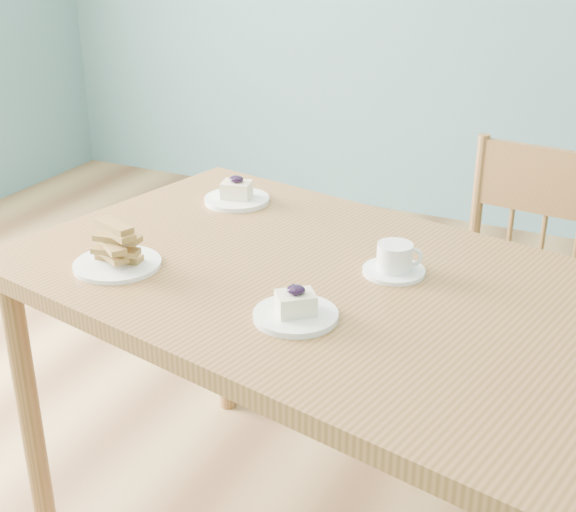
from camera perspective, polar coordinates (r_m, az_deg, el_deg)
The scene contains 7 objects.
room at distance 1.67m, azimuth -4.05°, elevation 16.73°, with size 5.01×5.01×2.71m.
dining_table at distance 1.76m, azimuth 3.94°, elevation -4.28°, with size 1.65×1.15×0.81m.
dining_chair at distance 2.32m, azimuth 16.08°, elevation -4.44°, with size 0.48×0.46×0.96m.
cheesecake_plate_near at distance 1.57m, azimuth 0.55°, elevation -3.87°, with size 0.17×0.17×0.07m.
cheesecake_plate_far at distance 2.17m, azimuth -3.67°, elevation 4.32°, with size 0.18×0.18×0.07m.
coffee_cup at distance 1.76m, azimuth 7.62°, elevation -0.35°, with size 0.14×0.14×0.07m.
biscotti_plate at distance 1.82m, azimuth -12.11°, elevation 0.27°, with size 0.20×0.20×0.10m.
Camera 1 is at (0.82, -1.43, 1.57)m, focal length 50.00 mm.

